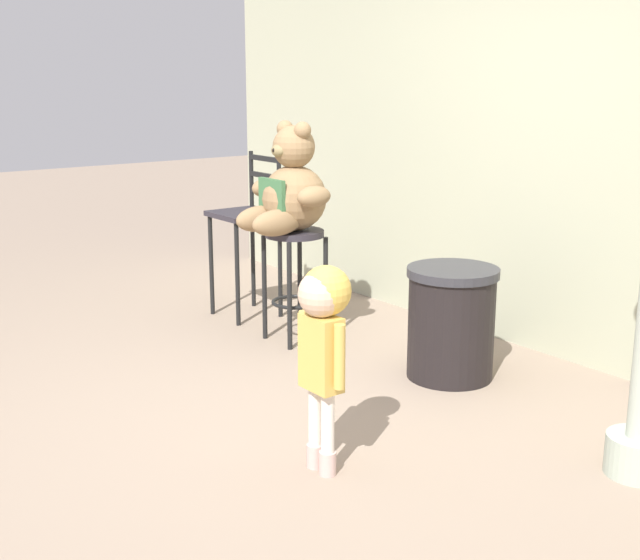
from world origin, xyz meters
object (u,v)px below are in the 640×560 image
teddy_bear (290,191)px  trash_bin (451,322)px  bar_chair_empty (248,223)px  bar_stool_with_teddy (295,262)px  child_walking (323,325)px

teddy_bear → trash_bin: (1.11, 0.35, -0.67)m
trash_bin → bar_chair_empty: size_ratio=0.56×
bar_stool_with_teddy → bar_chair_empty: size_ratio=0.63×
child_walking → bar_chair_empty: bearing=-15.4°
child_walking → bar_chair_empty: size_ratio=0.80×
bar_stool_with_teddy → child_walking: (1.61, -0.99, 0.15)m
teddy_bear → bar_chair_empty: 0.76m
bar_stool_with_teddy → bar_chair_empty: bar_chair_empty is taller
bar_stool_with_teddy → bar_chair_empty: bearing=173.5°
bar_stool_with_teddy → teddy_bear: bearing=-90.0°
bar_stool_with_teddy → child_walking: size_ratio=0.79×
trash_bin → bar_chair_empty: bearing=-172.5°
trash_bin → teddy_bear: bearing=-162.6°
teddy_bear → bar_chair_empty: size_ratio=0.59×
child_walking → teddy_bear: bearing=-21.2°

